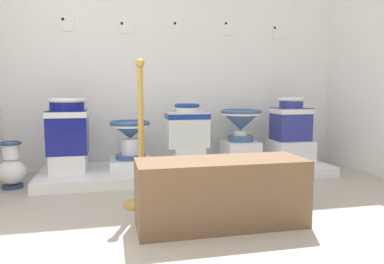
{
  "coord_description": "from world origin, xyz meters",
  "views": [
    {
      "loc": [
        1.0,
        -1.2,
        0.8
      ],
      "look_at": [
        1.76,
        2.13,
        0.41
      ],
      "focal_mm": 33.97,
      "sensor_mm": 36.0,
      "label": 1
    }
  ],
  "objects_px": {
    "plinth_block_pale_glazed": "(187,156)",
    "info_placard_first": "(67,24)",
    "info_placard_third": "(178,27)",
    "decorative_vase_spare": "(12,168)",
    "plinth_block_leftmost": "(69,162)",
    "stanchion_post_near_left": "(142,164)",
    "antique_toilet_squat_floral": "(291,119)",
    "plinth_block_squat_floral": "(290,150)",
    "antique_toilet_central_ornate": "(130,133)",
    "museum_bench": "(221,192)",
    "antique_toilet_pale_glazed": "(187,126)",
    "info_placard_fourth": "(229,28)",
    "info_placard_second": "(126,27)",
    "info_placard_fifth": "(278,32)",
    "antique_toilet_leftmost": "(68,125)",
    "antique_toilet_tall_cobalt": "(241,120)",
    "plinth_block_central_ornate": "(131,163)",
    "plinth_block_tall_cobalt": "(240,151)"
  },
  "relations": [
    {
      "from": "antique_toilet_squat_floral",
      "to": "info_placard_third",
      "type": "xyz_separation_m",
      "value": [
        -1.08,
        0.41,
        0.93
      ]
    },
    {
      "from": "info_placard_second",
      "to": "info_placard_first",
      "type": "bearing_deg",
      "value": 180.0
    },
    {
      "from": "info_placard_third",
      "to": "stanchion_post_near_left",
      "type": "relative_size",
      "value": 0.12
    },
    {
      "from": "info_placard_first",
      "to": "info_placard_fifth",
      "type": "height_order",
      "value": "info_placard_fifth"
    },
    {
      "from": "antique_toilet_leftmost",
      "to": "museum_bench",
      "type": "bearing_deg",
      "value": -52.92
    },
    {
      "from": "plinth_block_tall_cobalt",
      "to": "antique_toilet_squat_floral",
      "type": "distance_m",
      "value": 0.61
    },
    {
      "from": "antique_toilet_leftmost",
      "to": "plinth_block_squat_floral",
      "type": "xyz_separation_m",
      "value": [
        2.15,
        0.01,
        -0.31
      ]
    },
    {
      "from": "antique_toilet_squat_floral",
      "to": "info_placard_third",
      "type": "relative_size",
      "value": 3.45
    },
    {
      "from": "info_placard_second",
      "to": "decorative_vase_spare",
      "type": "height_order",
      "value": "info_placard_second"
    },
    {
      "from": "antique_toilet_tall_cobalt",
      "to": "info_placard_third",
      "type": "relative_size",
      "value": 3.26
    },
    {
      "from": "plinth_block_pale_glazed",
      "to": "antique_toilet_pale_glazed",
      "type": "bearing_deg",
      "value": 0.0
    },
    {
      "from": "decorative_vase_spare",
      "to": "museum_bench",
      "type": "distance_m",
      "value": 1.86
    },
    {
      "from": "plinth_block_central_ornate",
      "to": "antique_toilet_squat_floral",
      "type": "xyz_separation_m",
      "value": [
        1.61,
        -0.05,
        0.39
      ]
    },
    {
      "from": "antique_toilet_squat_floral",
      "to": "antique_toilet_tall_cobalt",
      "type": "bearing_deg",
      "value": 171.46
    },
    {
      "from": "antique_toilet_central_ornate",
      "to": "plinth_block_pale_glazed",
      "type": "xyz_separation_m",
      "value": [
        0.54,
        0.0,
        -0.24
      ]
    },
    {
      "from": "antique_toilet_leftmost",
      "to": "plinth_block_tall_cobalt",
      "type": "distance_m",
      "value": 1.67
    },
    {
      "from": "antique_toilet_leftmost",
      "to": "info_placard_third",
      "type": "height_order",
      "value": "info_placard_third"
    },
    {
      "from": "decorative_vase_spare",
      "to": "stanchion_post_near_left",
      "type": "relative_size",
      "value": 0.38
    },
    {
      "from": "info_placard_third",
      "to": "decorative_vase_spare",
      "type": "relative_size",
      "value": 0.32
    },
    {
      "from": "antique_toilet_central_ornate",
      "to": "plinth_block_tall_cobalt",
      "type": "height_order",
      "value": "antique_toilet_central_ornate"
    },
    {
      "from": "info_placard_first",
      "to": "stanchion_post_near_left",
      "type": "distance_m",
      "value": 1.8
    },
    {
      "from": "antique_toilet_tall_cobalt",
      "to": "decorative_vase_spare",
      "type": "xyz_separation_m",
      "value": [
        -2.08,
        -0.23,
        -0.34
      ]
    },
    {
      "from": "info_placard_third",
      "to": "info_placard_fourth",
      "type": "xyz_separation_m",
      "value": [
        0.55,
        0.0,
        0.01
      ]
    },
    {
      "from": "info_placard_second",
      "to": "antique_toilet_squat_floral",
      "type": "bearing_deg",
      "value": -14.26
    },
    {
      "from": "antique_toilet_tall_cobalt",
      "to": "museum_bench",
      "type": "height_order",
      "value": "antique_toilet_tall_cobalt"
    },
    {
      "from": "antique_toilet_squat_floral",
      "to": "stanchion_post_near_left",
      "type": "relative_size",
      "value": 0.42
    },
    {
      "from": "antique_toilet_squat_floral",
      "to": "info_placard_fourth",
      "type": "distance_m",
      "value": 1.16
    },
    {
      "from": "antique_toilet_squat_floral",
      "to": "info_placard_fourth",
      "type": "relative_size",
      "value": 2.79
    },
    {
      "from": "antique_toilet_tall_cobalt",
      "to": "info_placard_fifth",
      "type": "relative_size",
      "value": 2.73
    },
    {
      "from": "antique_toilet_pale_glazed",
      "to": "decorative_vase_spare",
      "type": "xyz_separation_m",
      "value": [
        -1.53,
        -0.2,
        -0.3
      ]
    },
    {
      "from": "antique_toilet_central_ornate",
      "to": "stanchion_post_near_left",
      "type": "relative_size",
      "value": 0.37
    },
    {
      "from": "info_placard_fifth",
      "to": "stanchion_post_near_left",
      "type": "relative_size",
      "value": 0.15
    },
    {
      "from": "plinth_block_leftmost",
      "to": "stanchion_post_near_left",
      "type": "xyz_separation_m",
      "value": [
        0.57,
        -0.85,
        0.13
      ]
    },
    {
      "from": "plinth_block_central_ornate",
      "to": "antique_toilet_pale_glazed",
      "type": "height_order",
      "value": "antique_toilet_pale_glazed"
    },
    {
      "from": "plinth_block_central_ornate",
      "to": "museum_bench",
      "type": "relative_size",
      "value": 0.38
    },
    {
      "from": "antique_toilet_squat_floral",
      "to": "info_placard_first",
      "type": "xyz_separation_m",
      "value": [
        -2.16,
        0.41,
        0.93
      ]
    },
    {
      "from": "plinth_block_pale_glazed",
      "to": "stanchion_post_near_left",
      "type": "height_order",
      "value": "stanchion_post_near_left"
    },
    {
      "from": "info_placard_second",
      "to": "info_placard_fourth",
      "type": "xyz_separation_m",
      "value": [
        1.08,
        0.0,
        0.03
      ]
    },
    {
      "from": "antique_toilet_pale_glazed",
      "to": "antique_toilet_leftmost",
      "type": "bearing_deg",
      "value": -177.01
    },
    {
      "from": "info_placard_first",
      "to": "info_placard_fourth",
      "type": "relative_size",
      "value": 0.88
    },
    {
      "from": "plinth_block_squat_floral",
      "to": "antique_toilet_central_ornate",
      "type": "bearing_deg",
      "value": 178.28
    },
    {
      "from": "stanchion_post_near_left",
      "to": "museum_bench",
      "type": "relative_size",
      "value": 1.02
    },
    {
      "from": "plinth_block_pale_glazed",
      "to": "decorative_vase_spare",
      "type": "distance_m",
      "value": 1.54
    },
    {
      "from": "antique_toilet_leftmost",
      "to": "plinth_block_tall_cobalt",
      "type": "relative_size",
      "value": 1.41
    },
    {
      "from": "plinth_block_tall_cobalt",
      "to": "museum_bench",
      "type": "relative_size",
      "value": 0.34
    },
    {
      "from": "antique_toilet_leftmost",
      "to": "museum_bench",
      "type": "height_order",
      "value": "antique_toilet_leftmost"
    },
    {
      "from": "plinth_block_pale_glazed",
      "to": "info_placard_first",
      "type": "relative_size",
      "value": 2.82
    },
    {
      "from": "plinth_block_pale_glazed",
      "to": "info_placard_second",
      "type": "height_order",
      "value": "info_placard_second"
    },
    {
      "from": "antique_toilet_leftmost",
      "to": "museum_bench",
      "type": "distance_m",
      "value": 1.69
    },
    {
      "from": "plinth_block_leftmost",
      "to": "antique_toilet_leftmost",
      "type": "height_order",
      "value": "antique_toilet_leftmost"
    }
  ]
}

